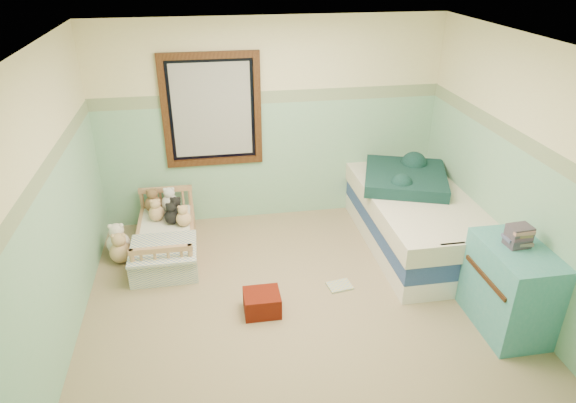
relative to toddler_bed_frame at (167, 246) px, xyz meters
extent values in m
cube|color=#9A8965|center=(1.33, -1.05, -0.09)|extent=(4.20, 3.60, 0.02)
cube|color=white|center=(1.33, -1.05, 2.43)|extent=(4.20, 3.60, 0.02)
cube|color=beige|center=(1.33, 0.75, 1.17)|extent=(4.20, 0.04, 2.50)
cube|color=beige|center=(1.33, -2.85, 1.17)|extent=(4.20, 0.04, 2.50)
cube|color=beige|center=(-0.77, -1.05, 1.17)|extent=(0.04, 3.60, 2.50)
cube|color=beige|center=(3.43, -1.05, 1.17)|extent=(0.04, 3.60, 2.50)
cube|color=#7DB790|center=(1.33, 0.74, 0.67)|extent=(4.20, 0.01, 1.50)
cube|color=#456C48|center=(1.33, 0.74, 1.49)|extent=(4.20, 0.01, 0.15)
cube|color=black|center=(0.63, 0.71, 1.37)|extent=(1.16, 0.06, 1.36)
cube|color=#B4B4AC|center=(0.63, 0.72, 1.37)|extent=(0.92, 0.01, 1.12)
cube|color=#B17B56|center=(0.00, 0.00, 0.00)|extent=(0.64, 1.29, 0.17)
cube|color=silver|center=(0.00, 0.00, 0.14)|extent=(0.59, 1.23, 0.12)
cube|color=#6583AF|center=(0.00, -0.40, 0.22)|extent=(0.70, 0.64, 0.03)
sphere|color=brown|center=(-0.15, 0.50, 0.31)|extent=(0.21, 0.21, 0.21)
sphere|color=white|center=(0.05, 0.50, 0.31)|extent=(0.21, 0.21, 0.21)
sphere|color=#E3B37E|center=(-0.10, 0.28, 0.29)|extent=(0.18, 0.18, 0.18)
sphere|color=black|center=(0.13, 0.28, 0.30)|extent=(0.19, 0.19, 0.19)
sphere|color=white|center=(-0.54, 0.07, 0.05)|extent=(0.26, 0.26, 0.26)
sphere|color=#E3B37E|center=(-0.50, -0.11, 0.04)|extent=(0.24, 0.24, 0.24)
cube|color=white|center=(2.88, -0.28, 0.03)|extent=(1.09, 2.19, 0.22)
cube|color=navy|center=(2.88, -0.28, 0.25)|extent=(1.09, 2.19, 0.22)
cube|color=beige|center=(2.88, -0.28, 0.47)|extent=(1.14, 2.23, 0.22)
cube|color=#123C38|center=(2.83, 0.02, 0.65)|extent=(1.20, 1.24, 0.14)
cube|color=teal|center=(3.16, -1.80, 0.34)|extent=(0.52, 0.84, 0.84)
cube|color=#40241E|center=(3.16, -1.74, 0.85)|extent=(0.21, 0.17, 0.20)
cube|color=#A4200A|center=(0.96, -1.24, 0.03)|extent=(0.35, 0.31, 0.22)
cube|color=yellow|center=(1.80, -0.98, -0.07)|extent=(0.27, 0.22, 0.02)
sphere|color=#E3B37E|center=(0.22, 0.09, 0.29)|extent=(0.18, 0.18, 0.18)
sphere|color=black|center=(0.08, 0.17, 0.29)|extent=(0.18, 0.18, 0.18)
sphere|color=#E3B37E|center=(0.13, 0.31, 0.29)|extent=(0.17, 0.17, 0.17)
camera|label=1|loc=(0.56, -5.14, 3.12)|focal=31.58mm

